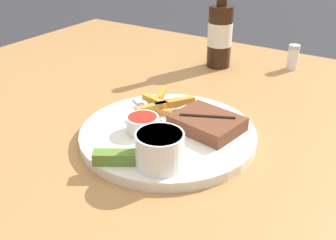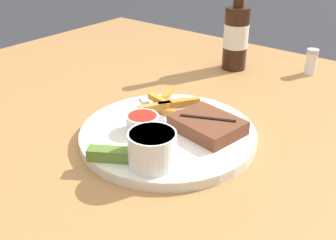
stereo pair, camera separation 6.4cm
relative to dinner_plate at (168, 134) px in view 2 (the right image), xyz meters
The scene contains 10 objects.
dining_table 0.08m from the dinner_plate, ahead, with size 1.45×1.24×0.76m.
dinner_plate is the anchor object (origin of this frame).
steak_portion 0.07m from the dinner_plate, 35.00° to the left, with size 0.13×0.11×0.03m.
fries_pile 0.09m from the dinner_plate, 129.83° to the left, with size 0.10×0.12×0.02m.
coleslaw_cup 0.12m from the dinner_plate, 64.00° to the right, with size 0.08×0.08×0.05m.
dipping_sauce_cup 0.05m from the dinner_plate, 139.60° to the right, with size 0.06×0.06×0.03m.
pickle_spear 0.14m from the dinner_plate, 95.51° to the right, with size 0.07×0.05×0.02m.
fork_utensil 0.08m from the dinner_plate, 150.78° to the left, with size 0.12×0.08×0.00m.
beer_bottle 0.41m from the dinner_plate, 103.18° to the left, with size 0.06×0.06×0.26m.
salt_shaker 0.48m from the dinner_plate, 80.38° to the left, with size 0.03×0.03×0.07m.
Camera 2 is at (0.38, -0.48, 1.12)m, focal length 42.00 mm.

